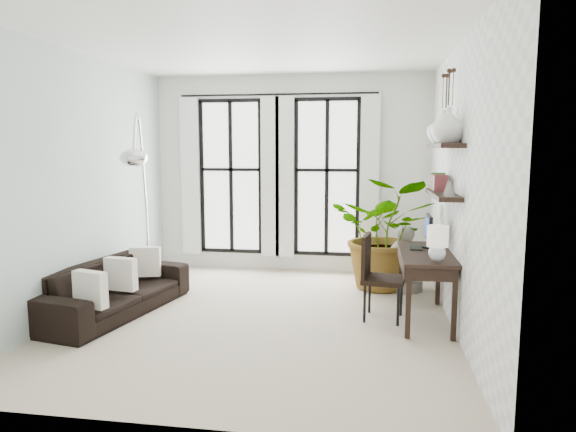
% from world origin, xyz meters
% --- Properties ---
extents(floor, '(5.00, 5.00, 0.00)m').
position_xyz_m(floor, '(0.00, 0.00, 0.00)').
color(floor, beige).
rests_on(floor, ground).
extents(ceiling, '(5.00, 5.00, 0.00)m').
position_xyz_m(ceiling, '(0.00, 0.00, 3.20)').
color(ceiling, white).
rests_on(ceiling, wall_back).
extents(wall_left, '(0.00, 5.00, 5.00)m').
position_xyz_m(wall_left, '(-2.25, 0.00, 1.60)').
color(wall_left, '#B2C7C0').
rests_on(wall_left, floor).
extents(wall_right, '(0.00, 5.00, 5.00)m').
position_xyz_m(wall_right, '(2.25, 0.00, 1.60)').
color(wall_right, white).
rests_on(wall_right, floor).
extents(wall_back, '(4.50, 0.00, 4.50)m').
position_xyz_m(wall_back, '(0.00, 2.50, 1.60)').
color(wall_back, white).
rests_on(wall_back, floor).
extents(windows, '(3.26, 0.13, 2.65)m').
position_xyz_m(windows, '(-0.20, 2.43, 1.56)').
color(windows, white).
rests_on(windows, wall_back).
extents(wall_shelves, '(0.25, 1.30, 0.60)m').
position_xyz_m(wall_shelves, '(2.11, 0.23, 1.73)').
color(wall_shelves, black).
rests_on(wall_shelves, wall_right).
extents(sofa, '(1.24, 2.27, 0.63)m').
position_xyz_m(sofa, '(-1.80, -0.12, 0.31)').
color(sofa, black).
rests_on(sofa, floor).
extents(throw_pillows, '(0.40, 1.52, 0.40)m').
position_xyz_m(throw_pillows, '(-1.70, -0.12, 0.50)').
color(throw_pillows, white).
rests_on(throw_pillows, sofa).
extents(plant, '(1.70, 1.55, 1.62)m').
position_xyz_m(plant, '(1.53, 1.57, 0.81)').
color(plant, '#2D7228').
rests_on(plant, floor).
extents(desk, '(0.59, 1.39, 1.21)m').
position_xyz_m(desk, '(1.94, 0.15, 0.76)').
color(desk, black).
rests_on(desk, floor).
extents(desk_chair, '(0.54, 0.54, 1.01)m').
position_xyz_m(desk_chair, '(1.38, 0.19, 0.58)').
color(desk_chair, black).
rests_on(desk_chair, floor).
extents(arc_lamp, '(0.75, 1.53, 2.48)m').
position_xyz_m(arc_lamp, '(-1.70, 0.51, 1.91)').
color(arc_lamp, silver).
rests_on(arc_lamp, floor).
extents(buddha, '(0.53, 0.53, 0.95)m').
position_xyz_m(buddha, '(1.80, 1.53, 0.40)').
color(buddha, gray).
rests_on(buddha, floor).
extents(vase_a, '(0.37, 0.37, 0.38)m').
position_xyz_m(vase_a, '(2.11, -0.05, 2.27)').
color(vase_a, white).
rests_on(vase_a, shelf_upper).
extents(vase_b, '(0.37, 0.37, 0.38)m').
position_xyz_m(vase_b, '(2.11, 0.35, 2.27)').
color(vase_b, white).
rests_on(vase_b, shelf_upper).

